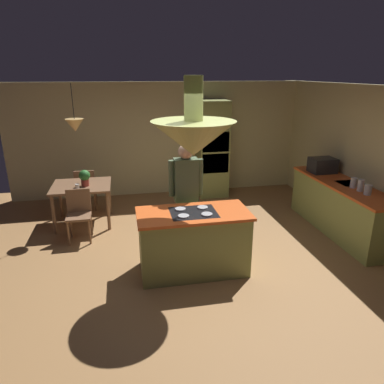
% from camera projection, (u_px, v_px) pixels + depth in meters
% --- Properties ---
extents(ground, '(8.16, 8.16, 0.00)m').
position_uv_depth(ground, '(191.00, 263.00, 5.36)').
color(ground, '#9E7042').
extents(wall_back, '(6.80, 0.10, 2.55)m').
position_uv_depth(wall_back, '(162.00, 139.00, 8.15)').
color(wall_back, beige).
rests_on(wall_back, ground).
extents(wall_right, '(0.10, 7.20, 2.55)m').
position_uv_depth(wall_right, '(376.00, 165.00, 5.92)').
color(wall_right, beige).
rests_on(wall_right, ground).
extents(kitchen_island, '(1.56, 0.77, 0.93)m').
position_uv_depth(kitchen_island, '(193.00, 242.00, 5.02)').
color(kitchen_island, '#8C934C').
rests_on(kitchen_island, ground).
extents(counter_run_right, '(0.73, 2.48, 0.91)m').
position_uv_depth(counter_run_right, '(341.00, 207.00, 6.29)').
color(counter_run_right, '#8C934C').
rests_on(counter_run_right, ground).
extents(oven_tower, '(0.66, 0.62, 2.17)m').
position_uv_depth(oven_tower, '(212.00, 149.00, 8.04)').
color(oven_tower, '#8C934C').
rests_on(oven_tower, ground).
extents(dining_table, '(1.06, 0.94, 0.76)m').
position_uv_depth(dining_table, '(82.00, 190.00, 6.59)').
color(dining_table, brown).
rests_on(dining_table, ground).
extents(person_at_island, '(0.53, 0.23, 1.74)m').
position_uv_depth(person_at_island, '(186.00, 191.00, 5.46)').
color(person_at_island, tan).
rests_on(person_at_island, ground).
extents(range_hood, '(1.10, 1.10, 1.00)m').
position_uv_depth(range_hood, '(193.00, 136.00, 4.54)').
color(range_hood, '#8C934C').
extents(pendant_light_over_table, '(0.32, 0.32, 0.82)m').
position_uv_depth(pendant_light_over_table, '(75.00, 125.00, 6.21)').
color(pendant_light_over_table, '#E0B266').
extents(chair_facing_island, '(0.40, 0.40, 0.87)m').
position_uv_depth(chair_facing_island, '(79.00, 211.00, 6.00)').
color(chair_facing_island, brown).
rests_on(chair_facing_island, ground).
extents(chair_by_back_wall, '(0.40, 0.40, 0.87)m').
position_uv_depth(chair_by_back_wall, '(86.00, 187.00, 7.28)').
color(chair_by_back_wall, brown).
rests_on(chair_by_back_wall, ground).
extents(potted_plant_on_table, '(0.20, 0.20, 0.30)m').
position_uv_depth(potted_plant_on_table, '(85.00, 177.00, 6.45)').
color(potted_plant_on_table, '#99382D').
rests_on(potted_plant_on_table, dining_table).
extents(cup_on_table, '(0.07, 0.07, 0.09)m').
position_uv_depth(cup_on_table, '(77.00, 186.00, 6.32)').
color(cup_on_table, white).
rests_on(cup_on_table, dining_table).
extents(canister_flour, '(0.11, 0.11, 0.16)m').
position_uv_depth(canister_flour, '(368.00, 190.00, 5.55)').
color(canister_flour, silver).
rests_on(canister_flour, counter_run_right).
extents(canister_sugar, '(0.10, 0.10, 0.20)m').
position_uv_depth(canister_sugar, '(361.00, 185.00, 5.71)').
color(canister_sugar, silver).
rests_on(canister_sugar, counter_run_right).
extents(canister_tea, '(0.11, 0.11, 0.17)m').
position_uv_depth(canister_tea, '(354.00, 183.00, 5.89)').
color(canister_tea, silver).
rests_on(canister_tea, counter_run_right).
extents(microwave_on_counter, '(0.46, 0.36, 0.28)m').
position_uv_depth(microwave_on_counter, '(322.00, 165.00, 6.78)').
color(microwave_on_counter, '#232326').
rests_on(microwave_on_counter, counter_run_right).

